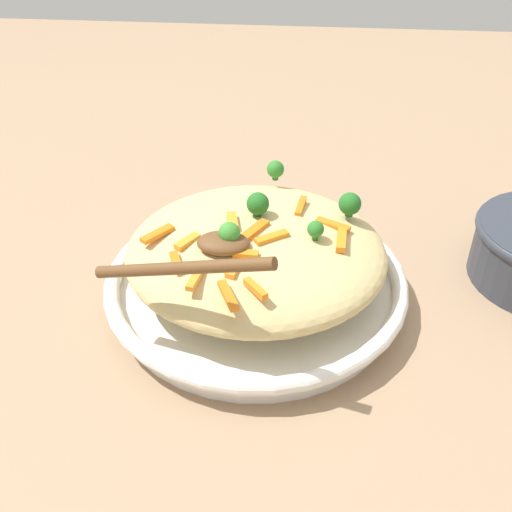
{
  "coord_description": "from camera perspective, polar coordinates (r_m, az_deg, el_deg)",
  "views": [
    {
      "loc": [
        -0.05,
        0.55,
        0.46
      ],
      "look_at": [
        0.0,
        0.0,
        0.06
      ],
      "focal_mm": 41.81,
      "sensor_mm": 36.0,
      "label": 1
    }
  ],
  "objects": [
    {
      "name": "carrot_piece_8",
      "position": [
        0.6,
        -2.06,
        -1.27
      ],
      "size": [
        0.02,
        0.03,
        0.01
      ],
      "primitive_type": "cube",
      "rotation": [
        0.0,
        0.0,
        4.41
      ],
      "color": "orange",
      "rests_on": "pasta_mound"
    },
    {
      "name": "carrot_piece_5",
      "position": [
        0.6,
        -5.69,
        -1.9
      ],
      "size": [
        0.02,
        0.04,
        0.01
      ],
      "primitive_type": "cube",
      "rotation": [
        0.0,
        0.0,
        1.39
      ],
      "color": "orange",
      "rests_on": "pasta_mound"
    },
    {
      "name": "carrot_piece_9",
      "position": [
        0.64,
        1.51,
        1.77
      ],
      "size": [
        0.04,
        0.03,
        0.01
      ],
      "primitive_type": "cube",
      "rotation": [
        0.0,
        0.0,
        0.61
      ],
      "color": "orange",
      "rests_on": "pasta_mound"
    },
    {
      "name": "carrot_piece_10",
      "position": [
        0.65,
        8.17,
        1.53
      ],
      "size": [
        0.01,
        0.04,
        0.01
      ],
      "primitive_type": "cube",
      "rotation": [
        0.0,
        0.0,
        4.65
      ],
      "color": "orange",
      "rests_on": "pasta_mound"
    },
    {
      "name": "carrot_piece_13",
      "position": [
        0.62,
        -7.66,
        -0.53
      ],
      "size": [
        0.02,
        0.03,
        0.01
      ],
      "primitive_type": "cube",
      "rotation": [
        0.0,
        0.0,
        1.95
      ],
      "color": "orange",
      "rests_on": "pasta_mound"
    },
    {
      "name": "carrot_piece_7",
      "position": [
        0.58,
        -0.05,
        -3.13
      ],
      "size": [
        0.03,
        0.03,
        0.01
      ],
      "primitive_type": "cube",
      "rotation": [
        0.0,
        0.0,
        5.42
      ],
      "color": "orange",
      "rests_on": "pasta_mound"
    },
    {
      "name": "carrot_piece_3",
      "position": [
        0.66,
        -9.41,
        2.1
      ],
      "size": [
        0.03,
        0.04,
        0.01
      ],
      "primitive_type": "cube",
      "rotation": [
        0.0,
        0.0,
        0.91
      ],
      "color": "orange",
      "rests_on": "pasta_mound"
    },
    {
      "name": "carrot_piece_2",
      "position": [
        0.7,
        4.3,
        4.71
      ],
      "size": [
        0.01,
        0.04,
        0.01
      ],
      "primitive_type": "cube",
      "rotation": [
        0.0,
        0.0,
        1.43
      ],
      "color": "orange",
      "rests_on": "pasta_mound"
    },
    {
      "name": "carrot_piece_4",
      "position": [
        0.66,
        -2.25,
        3.41
      ],
      "size": [
        0.02,
        0.03,
        0.01
      ],
      "primitive_type": "cube",
      "rotation": [
        0.0,
        0.0,
        4.93
      ],
      "color": "orange",
      "rests_on": "pasta_mound"
    },
    {
      "name": "broccoli_floret_0",
      "position": [
        0.67,
        0.46,
        4.98
      ],
      "size": [
        0.03,
        0.03,
        0.03
      ],
      "color": "#205B1C",
      "rests_on": "pasta_mound"
    },
    {
      "name": "broccoli_floret_3",
      "position": [
        0.64,
        5.72,
        2.54
      ],
      "size": [
        0.02,
        0.02,
        0.02
      ],
      "color": "#296820",
      "rests_on": "pasta_mound"
    },
    {
      "name": "broccoli_floret_2",
      "position": [
        0.69,
        8.97,
        4.93
      ],
      "size": [
        0.03,
        0.03,
        0.03
      ],
      "color": "#205B1C",
      "rests_on": "pasta_mound"
    },
    {
      "name": "serving_bowl",
      "position": [
        0.71,
        -0.0,
        -2.71
      ],
      "size": [
        0.35,
        0.35,
        0.04
      ],
      "color": "white",
      "rests_on": "ground_plane"
    },
    {
      "name": "broccoli_floret_1",
      "position": [
        0.76,
        1.87,
        8.28
      ],
      "size": [
        0.02,
        0.02,
        0.03
      ],
      "color": "#296820",
      "rests_on": "pasta_mound"
    },
    {
      "name": "serving_spoon",
      "position": [
        0.59,
        -4.72,
        0.34
      ],
      "size": [
        0.18,
        0.14,
        0.08
      ],
      "color": "brown",
      "rests_on": "pasta_mound"
    },
    {
      "name": "broccoli_floret_4",
      "position": [
        0.62,
        -2.58,
        2.17
      ],
      "size": [
        0.02,
        0.02,
        0.03
      ],
      "color": "#377928",
      "rests_on": "pasta_mound"
    },
    {
      "name": "carrot_piece_0",
      "position": [
        0.64,
        -6.58,
        1.39
      ],
      "size": [
        0.03,
        0.03,
        0.01
      ],
      "primitive_type": "cube",
      "rotation": [
        0.0,
        0.0,
        0.99
      ],
      "color": "orange",
      "rests_on": "pasta_mound"
    },
    {
      "name": "carrot_piece_6",
      "position": [
        0.61,
        -1.01,
        0.16
      ],
      "size": [
        0.03,
        0.01,
        0.01
      ],
      "primitive_type": "cube",
      "rotation": [
        0.0,
        0.0,
        6.23
      ],
      "color": "orange",
      "rests_on": "pasta_mound"
    },
    {
      "name": "carrot_piece_1",
      "position": [
        0.57,
        -2.69,
        -3.79
      ],
      "size": [
        0.03,
        0.04,
        0.01
      ],
      "primitive_type": "cube",
      "rotation": [
        0.0,
        0.0,
        2.01
      ],
      "color": "orange",
      "rests_on": "pasta_mound"
    },
    {
      "name": "carrot_piece_11",
      "position": [
        0.65,
        -0.47,
        2.46
      ],
      "size": [
        0.03,
        0.04,
        0.01
      ],
      "primitive_type": "cube",
      "rotation": [
        0.0,
        0.0,
        4.19
      ],
      "color": "orange",
      "rests_on": "pasta_mound"
    },
    {
      "name": "carrot_piece_12",
      "position": [
        0.67,
        7.36,
        2.97
      ],
      "size": [
        0.04,
        0.03,
        0.01
      ],
      "primitive_type": "cube",
      "rotation": [
        0.0,
        0.0,
        5.81
      ],
      "color": "orange",
      "rests_on": "pasta_mound"
    },
    {
      "name": "pasta_mound",
      "position": [
        0.68,
        -0.0,
        0.41
      ],
      "size": [
        0.3,
        0.28,
        0.07
      ],
      "primitive_type": "ellipsoid",
      "color": "#D1BA7A",
      "rests_on": "serving_bowl"
    },
    {
      "name": "ground_plane",
      "position": [
        0.72,
        -0.0,
        -4.07
      ],
      "size": [
        2.4,
        2.4,
        0.0
      ],
      "primitive_type": "plane",
      "color": "#9E7F60"
    }
  ]
}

